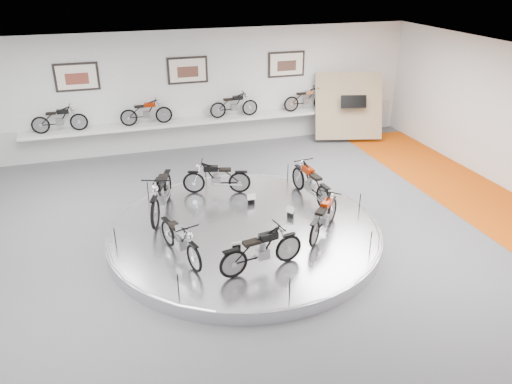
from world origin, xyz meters
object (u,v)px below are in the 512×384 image
object	(u,v)px
bike_b	(217,177)
bike_f	(324,216)
display_platform	(245,232)
bike_a	(311,182)
bike_c	(161,193)
shelf	(192,122)
bike_e	(262,249)
bike_d	(180,239)

from	to	relation	value
bike_b	bike_f	bearing A→B (deg)	138.54
display_platform	bike_a	size ratio (longest dim) A/B	3.85
display_platform	bike_c	xyz separation A→B (m)	(-1.75, 1.27, 0.71)
shelf	bike_a	world-z (taller)	bike_a
bike_a	bike_c	world-z (taller)	bike_c
display_platform	shelf	xyz separation A→B (m)	(0.00, 6.40, 0.85)
bike_a	bike_e	world-z (taller)	bike_a
bike_a	bike_f	world-z (taller)	bike_a
display_platform	bike_b	distance (m)	2.14
display_platform	bike_a	xyz separation A→B (m)	(2.06, 0.93, 0.64)
bike_e	bike_d	bearing A→B (deg)	138.04
bike_d	bike_a	bearing A→B (deg)	99.11
display_platform	bike_e	bearing A→B (deg)	-95.26
display_platform	bike_c	distance (m)	2.28
bike_d	bike_b	bearing A→B (deg)	136.38
bike_b	bike_e	bearing A→B (deg)	106.56
bike_a	display_platform	bearing A→B (deg)	107.84
shelf	bike_f	world-z (taller)	bike_f
display_platform	shelf	world-z (taller)	shelf
bike_e	bike_a	bearing A→B (deg)	40.69
shelf	bike_e	bearing A→B (deg)	-91.16
display_platform	bike_c	size ratio (longest dim) A/B	3.36
shelf	bike_e	world-z (taller)	bike_e
display_platform	shelf	bearing A→B (deg)	90.00
shelf	bike_b	xyz separation A→B (m)	(-0.18, -4.36, -0.25)
bike_a	bike_b	distance (m)	2.50
bike_b	display_platform	bearing A→B (deg)	111.37
bike_b	bike_c	bearing A→B (deg)	42.44
bike_c	bike_f	size ratio (longest dim) A/B	1.24
bike_b	bike_d	distance (m)	3.28
display_platform	bike_c	world-z (taller)	bike_c
bike_c	bike_a	bearing A→B (deg)	103.67
bike_c	shelf	bearing A→B (deg)	-179.97
bike_b	bike_f	world-z (taller)	bike_b
bike_c	bike_d	size ratio (longest dim) A/B	1.24
bike_f	bike_b	bearing A→B (deg)	75.47
bike_f	bike_d	bearing A→B (deg)	134.09
bike_c	bike_e	bearing A→B (deg)	46.10
bike_d	bike_e	bearing A→B (deg)	41.31
bike_b	bike_f	size ratio (longest dim) A/B	1.01
bike_a	bike_c	bearing A→B (deg)	78.42
bike_a	bike_b	world-z (taller)	bike_a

